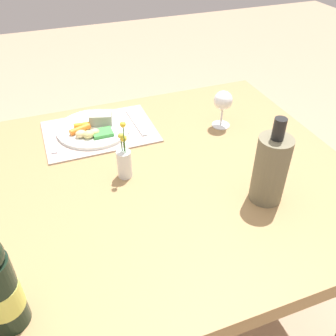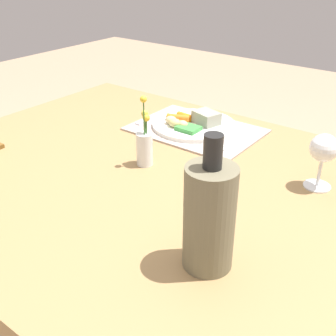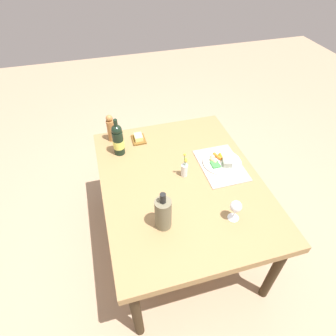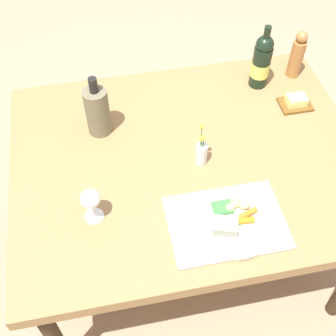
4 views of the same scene
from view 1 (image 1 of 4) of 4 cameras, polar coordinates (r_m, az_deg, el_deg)
ground_plane at (r=1.68m, az=-3.05°, el=-20.50°), size 8.00×8.00×0.00m
dining_table at (r=1.19m, az=-4.05°, el=-4.16°), size 1.34×1.04×0.70m
placemat at (r=1.39m, az=-10.51°, el=5.56°), size 0.40×0.28×0.01m
dinner_plate at (r=1.38m, az=-11.33°, el=6.19°), size 0.27×0.27×0.05m
fork at (r=1.41m, az=-4.90°, el=7.01°), size 0.03×0.19×0.00m
knife at (r=1.37m, az=-17.42°, el=4.30°), size 0.03×0.18×0.00m
cooler_bottle at (r=1.05m, az=15.57°, el=-0.08°), size 0.09×0.09×0.26m
wine_glass at (r=1.37m, az=8.51°, el=10.09°), size 0.07×0.07×0.14m
flower_vase at (r=1.13m, az=-6.78°, el=1.06°), size 0.04×0.04×0.20m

